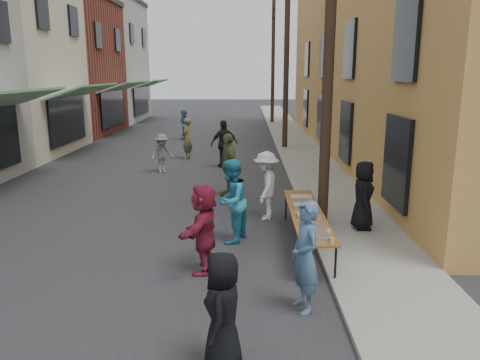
{
  "coord_description": "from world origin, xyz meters",
  "views": [
    {
      "loc": [
        2.41,
        -8.19,
        3.7
      ],
      "look_at": [
        2.25,
        2.26,
        1.3
      ],
      "focal_mm": 35.0,
      "sensor_mm": 36.0,
      "label": 1
    }
  ],
  "objects_px": {
    "serving_table": "(307,214)",
    "utility_pole_mid": "(287,56)",
    "utility_pole_far": "(273,62)",
    "catering_tray_sausage": "(318,237)",
    "guest_front_a": "(223,311)",
    "server": "(363,195)",
    "utility_pole_near": "(330,37)",
    "guest_front_c": "(231,201)"
  },
  "relations": [
    {
      "from": "serving_table",
      "to": "utility_pole_mid",
      "type": "bearing_deg",
      "value": 87.5
    },
    {
      "from": "serving_table",
      "to": "server",
      "type": "xyz_separation_m",
      "value": [
        1.42,
        0.89,
        0.2
      ]
    },
    {
      "from": "utility_pole_far",
      "to": "guest_front_a",
      "type": "relative_size",
      "value": 5.77
    },
    {
      "from": "catering_tray_sausage",
      "to": "server",
      "type": "bearing_deg",
      "value": 60.73
    },
    {
      "from": "serving_table",
      "to": "catering_tray_sausage",
      "type": "distance_m",
      "value": 1.65
    },
    {
      "from": "utility_pole_near",
      "to": "catering_tray_sausage",
      "type": "height_order",
      "value": "utility_pole_near"
    },
    {
      "from": "utility_pole_near",
      "to": "guest_front_a",
      "type": "relative_size",
      "value": 5.77
    },
    {
      "from": "catering_tray_sausage",
      "to": "guest_front_c",
      "type": "height_order",
      "value": "guest_front_c"
    },
    {
      "from": "utility_pole_far",
      "to": "serving_table",
      "type": "bearing_deg",
      "value": -91.32
    },
    {
      "from": "utility_pole_far",
      "to": "catering_tray_sausage",
      "type": "bearing_deg",
      "value": -91.24
    },
    {
      "from": "serving_table",
      "to": "guest_front_a",
      "type": "xyz_separation_m",
      "value": [
        -1.6,
        -4.37,
        0.07
      ]
    },
    {
      "from": "utility_pole_far",
      "to": "guest_front_c",
      "type": "distance_m",
      "value": 25.59
    },
    {
      "from": "utility_pole_far",
      "to": "server",
      "type": "height_order",
      "value": "utility_pole_far"
    },
    {
      "from": "utility_pole_near",
      "to": "guest_front_a",
      "type": "bearing_deg",
      "value": -110.46
    },
    {
      "from": "catering_tray_sausage",
      "to": "guest_front_a",
      "type": "xyz_separation_m",
      "value": [
        -1.6,
        -2.72,
        -0.01
      ]
    },
    {
      "from": "serving_table",
      "to": "guest_front_c",
      "type": "bearing_deg",
      "value": 171.52
    },
    {
      "from": "utility_pole_near",
      "to": "server",
      "type": "bearing_deg",
      "value": -35.47
    },
    {
      "from": "guest_front_c",
      "to": "utility_pole_near",
      "type": "bearing_deg",
      "value": 140.03
    },
    {
      "from": "utility_pole_far",
      "to": "utility_pole_mid",
      "type": "bearing_deg",
      "value": -90.0
    },
    {
      "from": "serving_table",
      "to": "utility_pole_far",
      "type": "bearing_deg",
      "value": 88.68
    },
    {
      "from": "utility_pole_far",
      "to": "guest_front_c",
      "type": "height_order",
      "value": "utility_pole_far"
    },
    {
      "from": "utility_pole_mid",
      "to": "serving_table",
      "type": "distance_m",
      "value": 14.02
    },
    {
      "from": "utility_pole_far",
      "to": "guest_front_a",
      "type": "bearing_deg",
      "value": -94.18
    },
    {
      "from": "server",
      "to": "catering_tray_sausage",
      "type": "bearing_deg",
      "value": 158.49
    },
    {
      "from": "serving_table",
      "to": "server",
      "type": "bearing_deg",
      "value": 32.02
    },
    {
      "from": "utility_pole_near",
      "to": "guest_front_a",
      "type": "xyz_separation_m",
      "value": [
        -2.18,
        -5.85,
        -3.72
      ]
    },
    {
      "from": "server",
      "to": "utility_pole_mid",
      "type": "bearing_deg",
      "value": 11.55
    },
    {
      "from": "utility_pole_near",
      "to": "server",
      "type": "xyz_separation_m",
      "value": [
        0.84,
        -0.59,
        -3.59
      ]
    },
    {
      "from": "serving_table",
      "to": "guest_front_c",
      "type": "height_order",
      "value": "guest_front_c"
    },
    {
      "from": "catering_tray_sausage",
      "to": "server",
      "type": "xyz_separation_m",
      "value": [
        1.42,
        2.54,
        0.12
      ]
    },
    {
      "from": "utility_pole_mid",
      "to": "utility_pole_far",
      "type": "xyz_separation_m",
      "value": [
        0.0,
        12.0,
        0.0
      ]
    },
    {
      "from": "catering_tray_sausage",
      "to": "server",
      "type": "distance_m",
      "value": 2.91
    },
    {
      "from": "guest_front_a",
      "to": "serving_table",
      "type": "bearing_deg",
      "value": 166.47
    },
    {
      "from": "utility_pole_near",
      "to": "utility_pole_mid",
      "type": "bearing_deg",
      "value": 90.0
    },
    {
      "from": "guest_front_c",
      "to": "catering_tray_sausage",
      "type": "bearing_deg",
      "value": 61.93
    },
    {
      "from": "catering_tray_sausage",
      "to": "utility_pole_near",
      "type": "bearing_deg",
      "value": 79.37
    },
    {
      "from": "guest_front_a",
      "to": "utility_pole_far",
      "type": "bearing_deg",
      "value": -177.64
    },
    {
      "from": "serving_table",
      "to": "catering_tray_sausage",
      "type": "relative_size",
      "value": 8.0
    },
    {
      "from": "utility_pole_near",
      "to": "guest_front_c",
      "type": "relative_size",
      "value": 4.79
    },
    {
      "from": "utility_pole_far",
      "to": "serving_table",
      "type": "height_order",
      "value": "utility_pole_far"
    },
    {
      "from": "utility_pole_mid",
      "to": "guest_front_c",
      "type": "bearing_deg",
      "value": -99.57
    },
    {
      "from": "utility_pole_mid",
      "to": "server",
      "type": "distance_m",
      "value": 13.12
    }
  ]
}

